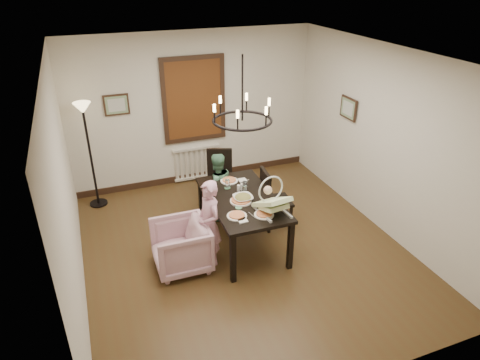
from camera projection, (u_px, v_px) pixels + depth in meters
room_shell at (234, 153)px, 6.02m from camera, size 4.51×5.00×2.81m
dining_table at (242, 203)px, 6.17m from camera, size 0.97×1.70×0.79m
chair_far at (220, 179)px, 7.30m from camera, size 0.55×0.55×0.98m
chair_right at (277, 198)px, 6.71m from camera, size 0.48×0.48×0.99m
armchair at (181, 246)px, 5.83m from camera, size 0.77×0.75×0.69m
elderly_woman at (210, 230)px, 5.86m from camera, size 0.32×0.42×1.04m
seated_man at (217, 192)px, 6.93m from camera, size 0.50×0.41×0.95m
baby_bouncer at (272, 201)px, 5.70m from camera, size 0.47×0.60×0.36m
salad_bowl at (243, 198)px, 6.05m from camera, size 0.33×0.33×0.08m
pizza_platter at (241, 200)px, 6.02m from camera, size 0.31×0.31×0.04m
drinking_glass at (245, 190)px, 6.19m from camera, size 0.07×0.07×0.13m
window_blinds at (194, 100)px, 7.67m from camera, size 1.00×0.03×1.40m
radiator at (197, 162)px, 8.26m from camera, size 0.92×0.12×0.62m
picture_back at (116, 105)px, 7.23m from camera, size 0.42×0.03×0.36m
picture_right at (348, 108)px, 7.06m from camera, size 0.03×0.42×0.36m
floor_lamp at (91, 157)px, 7.12m from camera, size 0.30×0.30×1.80m
chandelier at (242, 120)px, 5.60m from camera, size 0.80×0.80×0.04m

